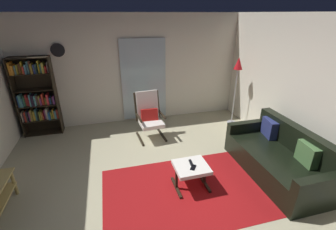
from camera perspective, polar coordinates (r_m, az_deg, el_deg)
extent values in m
plane|color=#B1AA88|center=(3.81, -1.69, -18.84)|extent=(7.02, 7.02, 0.00)
cube|color=silver|center=(5.81, -8.54, 10.80)|extent=(5.60, 0.06, 2.60)
cube|color=silver|center=(4.49, 33.98, 3.03)|extent=(0.06, 6.00, 2.60)
cube|color=silver|center=(5.84, -5.93, 8.46)|extent=(1.10, 0.01, 2.00)
cube|color=maroon|center=(3.87, 4.35, -18.08)|extent=(2.55, 1.70, 0.01)
cylinder|color=tan|center=(4.36, -33.63, -13.64)|extent=(0.05, 0.05, 0.44)
cube|color=black|center=(5.98, -33.10, 3.33)|extent=(0.02, 0.30, 1.76)
cube|color=black|center=(5.77, -25.73, 4.26)|extent=(0.02, 0.30, 1.76)
cube|color=black|center=(6.00, -29.19, 4.24)|extent=(0.80, 0.02, 1.76)
cube|color=black|center=(6.17, -27.88, -3.75)|extent=(0.77, 0.28, 0.02)
cube|color=black|center=(6.04, -28.49, -0.91)|extent=(0.77, 0.28, 0.02)
cube|color=black|center=(5.92, -29.14, 2.20)|extent=(0.77, 0.28, 0.02)
cube|color=black|center=(5.82, -29.83, 5.42)|extent=(0.77, 0.28, 0.02)
cube|color=black|center=(5.74, -30.54, 8.74)|extent=(0.77, 0.28, 0.02)
cube|color=black|center=(5.68, -31.26, 12.00)|extent=(0.77, 0.28, 0.02)
cube|color=beige|center=(6.08, -32.01, -0.29)|extent=(0.02, 0.19, 0.22)
cube|color=#8A4883|center=(6.11, -31.63, -0.37)|extent=(0.03, 0.16, 0.17)
cube|color=red|center=(6.07, -31.43, -0.20)|extent=(0.04, 0.19, 0.23)
cube|color=#1F2329|center=(6.05, -31.14, -0.07)|extent=(0.03, 0.23, 0.25)
cube|color=#983E95|center=(6.06, -30.70, -0.14)|extent=(0.03, 0.16, 0.22)
cube|color=#A18A39|center=(6.05, -30.41, 0.09)|extent=(0.03, 0.22, 0.25)
cube|color=gold|center=(6.02, -29.97, -0.14)|extent=(0.04, 0.10, 0.21)
cube|color=teal|center=(6.02, -29.58, 0.19)|extent=(0.03, 0.16, 0.26)
cube|color=black|center=(6.00, -29.20, 0.05)|extent=(0.03, 0.19, 0.22)
cube|color=olive|center=(6.01, -28.82, 0.05)|extent=(0.02, 0.22, 0.20)
cube|color=#A28733|center=(5.99, -28.56, -0.03)|extent=(0.03, 0.15, 0.19)
cube|color=red|center=(6.00, -28.24, -0.08)|extent=(0.02, 0.15, 0.17)
cube|color=#9F418B|center=(5.99, -27.86, 0.21)|extent=(0.04, 0.10, 0.21)
cube|color=beige|center=(5.96, -27.48, 0.41)|extent=(0.04, 0.18, 0.25)
cube|color=#2763AC|center=(5.96, -26.99, 0.03)|extent=(0.04, 0.23, 0.17)
cube|color=olive|center=(5.94, -26.62, -0.01)|extent=(0.03, 0.13, 0.16)
cube|color=gold|center=(5.93, -26.30, 0.34)|extent=(0.03, 0.12, 0.22)
cube|color=teal|center=(5.92, -25.86, 0.24)|extent=(0.04, 0.15, 0.19)
cube|color=red|center=(5.90, -25.47, 0.34)|extent=(0.04, 0.12, 0.21)
cube|color=#2954A8|center=(5.97, -32.75, 2.90)|extent=(0.02, 0.15, 0.25)
cube|color=teal|center=(5.96, -32.42, 3.05)|extent=(0.04, 0.20, 0.27)
cube|color=teal|center=(5.96, -32.00, 2.72)|extent=(0.02, 0.23, 0.18)
cube|color=#3A7B4F|center=(5.95, -31.75, 3.02)|extent=(0.02, 0.13, 0.23)
cube|color=red|center=(5.95, -31.34, 3.20)|extent=(0.04, 0.13, 0.25)
cube|color=red|center=(5.92, -30.94, 2.97)|extent=(0.02, 0.15, 0.21)
cube|color=#599FA5|center=(5.90, -30.64, 3.23)|extent=(0.03, 0.19, 0.26)
cube|color=#281C31|center=(5.89, -30.21, 3.23)|extent=(0.04, 0.21, 0.24)
cube|color=teal|center=(5.90, -29.71, 3.25)|extent=(0.03, 0.21, 0.22)
cube|color=brown|center=(5.88, -29.39, 3.17)|extent=(0.03, 0.11, 0.20)
cube|color=#AAA03F|center=(5.88, -28.99, 3.24)|extent=(0.03, 0.13, 0.20)
cube|color=#9F4284|center=(5.87, -28.70, 3.03)|extent=(0.02, 0.18, 0.16)
cube|color=red|center=(5.84, -28.37, 3.47)|extent=(0.04, 0.12, 0.24)
cube|color=#9C9A3E|center=(5.86, -27.74, 3.20)|extent=(0.04, 0.13, 0.16)
cube|color=red|center=(5.81, -27.39, 3.54)|extent=(0.04, 0.19, 0.24)
cube|color=#2A67A4|center=(5.83, -26.87, 3.27)|extent=(0.03, 0.14, 0.15)
cube|color=black|center=(5.80, -26.57, 3.27)|extent=(0.03, 0.14, 0.16)
cube|color=#8B4094|center=(5.79, -26.19, 3.40)|extent=(0.04, 0.14, 0.18)
cube|color=orange|center=(5.81, -34.18, 9.47)|extent=(0.04, 0.23, 0.25)
cube|color=orange|center=(5.80, -33.72, 9.28)|extent=(0.03, 0.23, 0.20)
cube|color=#5C8E9D|center=(5.80, -33.30, 9.27)|extent=(0.02, 0.16, 0.18)
cube|color=#A2992E|center=(5.80, -32.94, 9.42)|extent=(0.03, 0.16, 0.19)
cube|color=brown|center=(5.78, -32.54, 9.60)|extent=(0.04, 0.12, 0.22)
cube|color=gold|center=(5.76, -32.20, 9.84)|extent=(0.02, 0.11, 0.26)
cube|color=red|center=(5.75, -31.83, 9.38)|extent=(0.03, 0.19, 0.15)
cube|color=teal|center=(5.72, -31.49, 9.61)|extent=(0.03, 0.15, 0.20)
cube|color=teal|center=(5.72, -31.04, 10.01)|extent=(0.03, 0.17, 0.25)
cube|color=brown|center=(5.70, -30.77, 10.03)|extent=(0.03, 0.10, 0.25)
cube|color=#A68A2E|center=(5.69, -30.38, 9.83)|extent=(0.03, 0.19, 0.20)
cube|color=#3B55B5|center=(5.69, -29.86, 9.84)|extent=(0.04, 0.17, 0.19)
cube|color=#192E30|center=(5.66, -29.51, 9.97)|extent=(0.03, 0.22, 0.21)
cube|color=gold|center=(5.67, -29.12, 10.35)|extent=(0.03, 0.16, 0.26)
cube|color=teal|center=(5.65, -28.70, 9.99)|extent=(0.03, 0.11, 0.18)
cube|color=#A79D38|center=(5.63, -28.30, 10.24)|extent=(0.04, 0.19, 0.22)
cube|color=red|center=(5.64, -27.77, 9.97)|extent=(0.02, 0.19, 0.15)
cube|color=beige|center=(5.64, -27.42, 10.38)|extent=(0.02, 0.14, 0.22)
cube|color=black|center=(4.49, 24.90, -10.79)|extent=(0.92, 1.90, 0.40)
cube|color=black|center=(4.52, 29.45, -5.38)|extent=(0.18, 1.90, 0.43)
cube|color=black|center=(3.84, 33.86, -13.66)|extent=(0.92, 0.14, 0.20)
cube|color=black|center=(4.94, 19.32, -2.59)|extent=(0.92, 0.14, 0.20)
cube|color=navy|center=(4.84, 23.64, -2.94)|extent=(0.21, 0.40, 0.34)
cube|color=#476F3C|center=(4.25, 31.08, -8.23)|extent=(0.19, 0.39, 0.34)
cube|color=black|center=(5.33, -1.46, -4.92)|extent=(0.10, 0.60, 0.04)
cube|color=black|center=(5.28, -2.44, 2.66)|extent=(0.06, 0.18, 0.63)
cube|color=black|center=(5.12, -1.59, 0.29)|extent=(0.09, 0.52, 0.03)
cube|color=black|center=(5.21, -6.90, -5.83)|extent=(0.10, 0.60, 0.04)
cube|color=black|center=(5.16, -7.95, 1.92)|extent=(0.06, 0.18, 0.63)
cube|color=black|center=(5.00, -7.25, -0.53)|extent=(0.09, 0.52, 0.03)
cube|color=white|center=(5.08, -4.20, -1.94)|extent=(0.53, 0.56, 0.08)
cube|color=white|center=(5.18, -5.12, 2.63)|extent=(0.50, 0.23, 0.60)
cube|color=red|center=(5.12, -4.56, -0.27)|extent=(0.36, 0.20, 0.34)
cube|color=white|center=(3.74, 5.74, -12.60)|extent=(0.53, 0.49, 0.06)
cube|color=black|center=(3.89, 2.06, -17.40)|extent=(0.05, 0.48, 0.04)
cube|color=black|center=(3.78, 2.10, -15.45)|extent=(0.04, 0.04, 0.34)
cube|color=black|center=(4.03, 8.84, -16.00)|extent=(0.05, 0.48, 0.04)
cube|color=black|center=(3.92, 9.00, -14.08)|extent=(0.04, 0.04, 0.34)
cube|color=black|center=(3.77, 5.62, -11.52)|extent=(0.06, 0.15, 0.02)
cube|color=black|center=(3.67, 6.19, -12.66)|extent=(0.14, 0.15, 0.01)
cylinder|color=#A5A5AD|center=(6.18, 15.30, -1.69)|extent=(0.22, 0.22, 0.02)
cylinder|color=#B2B2B7|center=(5.93, 16.01, 4.33)|extent=(0.02, 0.02, 1.36)
cone|color=red|center=(5.72, 16.94, 12.06)|extent=(0.20, 0.20, 0.28)
cylinder|color=silver|center=(5.70, -25.47, 14.21)|extent=(0.28, 0.02, 0.28)
cylinder|color=black|center=(5.69, -25.48, 14.20)|extent=(0.29, 0.01, 0.29)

